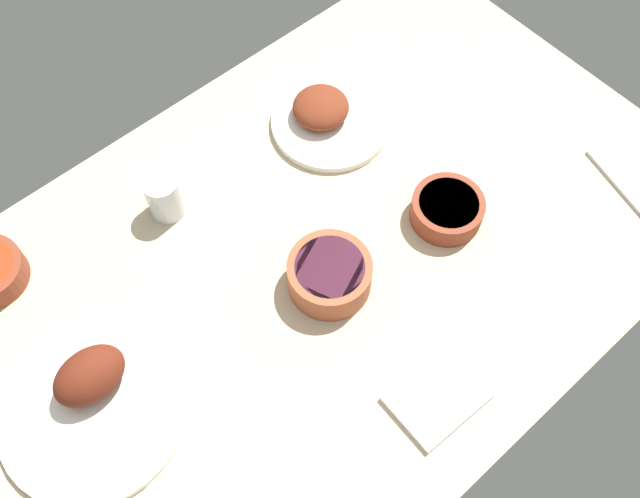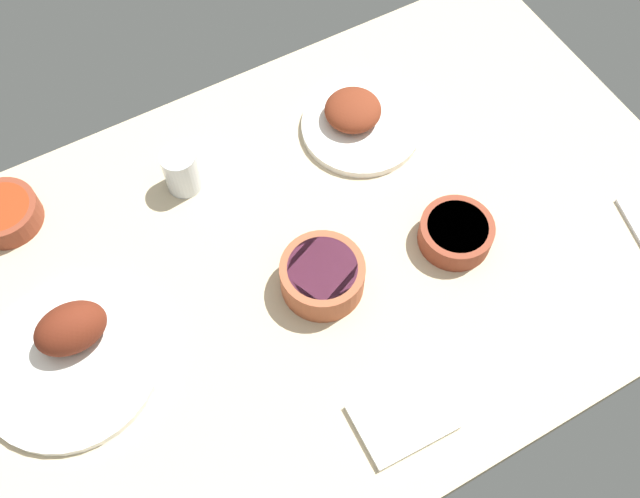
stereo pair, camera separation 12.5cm
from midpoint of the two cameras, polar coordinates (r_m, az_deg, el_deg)
The scene contains 9 objects.
dining_table at distance 128.74cm, azimuth 2.77°, elevation -1.11°, with size 140.00×90.00×4.00cm, color #C6B28E.
plate_far_side at distance 121.70cm, azimuth -16.53°, elevation -8.05°, with size 29.69×29.69×9.28cm.
plate_center_main at distance 141.56cm, azimuth 5.58°, elevation 9.99°, with size 23.38×23.38×6.58cm.
bowl_potatoes at distance 129.53cm, azimuth 13.50°, elevation 1.04°, with size 13.11×13.11×4.83cm.
bowl_onions at distance 121.16cm, azimuth 3.14°, elevation -2.39°, with size 14.46×14.46×6.47cm.
bowl_sauce at distance 137.73cm, azimuth -21.53°, elevation 2.47°, with size 12.75×12.75×4.65cm.
water_tumbler at distance 132.15cm, azimuth -8.34°, elevation 5.96°, with size 6.50×6.50×9.05cm, color silver.
folded_napkin at distance 116.90cm, azimuth 9.70°, elevation -13.33°, with size 14.64×11.23×1.20cm, color white.
fork_loose at distance 142.94cm, azimuth 26.40°, elevation 0.60°, with size 16.80×0.90×0.80cm, color silver.
Camera 2 is at (29.48, 52.82, 115.82)cm, focal length 40.23 mm.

